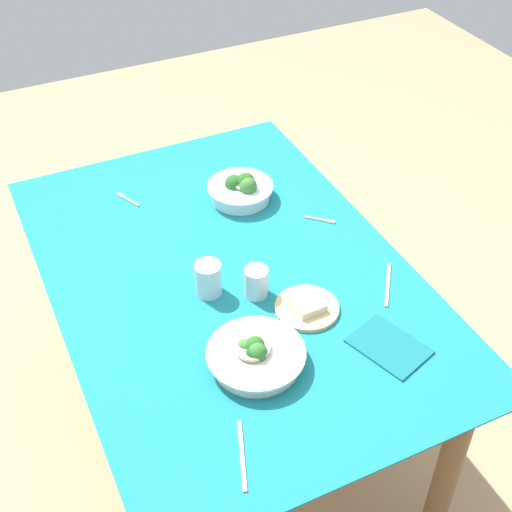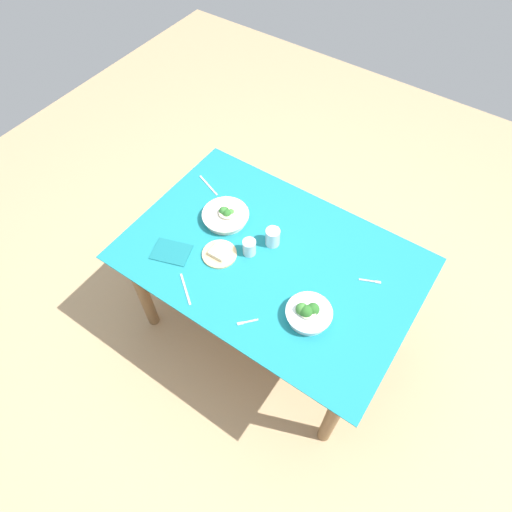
# 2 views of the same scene
# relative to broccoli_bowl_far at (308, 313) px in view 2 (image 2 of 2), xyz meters

# --- Properties ---
(ground_plane) EXTENTS (6.00, 6.00, 0.00)m
(ground_plane) POSITION_rel_broccoli_bowl_far_xyz_m (0.33, -0.19, -0.80)
(ground_plane) COLOR tan
(dining_table) EXTENTS (1.49, 1.01, 0.76)m
(dining_table) POSITION_rel_broccoli_bowl_far_xyz_m (0.33, -0.19, -0.15)
(dining_table) COLOR #197A84
(dining_table) RESTS_ON ground_plane
(broccoli_bowl_far) EXTENTS (0.22, 0.22, 0.10)m
(broccoli_bowl_far) POSITION_rel_broccoli_bowl_far_xyz_m (0.00, 0.00, 0.00)
(broccoli_bowl_far) COLOR white
(broccoli_bowl_far) RESTS_ON dining_table
(broccoli_bowl_near) EXTENTS (0.25, 0.25, 0.08)m
(broccoli_bowl_near) POSITION_rel_broccoli_bowl_far_xyz_m (0.67, -0.26, -0.01)
(broccoli_bowl_near) COLOR silver
(broccoli_bowl_near) RESTS_ON dining_table
(bread_side_plate) EXTENTS (0.18, 0.18, 0.04)m
(bread_side_plate) POSITION_rel_broccoli_bowl_far_xyz_m (0.56, -0.05, -0.03)
(bread_side_plate) COLOR #D6B27A
(bread_side_plate) RESTS_ON dining_table
(water_glass_center) EXTENTS (0.07, 0.07, 0.09)m
(water_glass_center) POSITION_rel_broccoli_bowl_far_xyz_m (0.44, -0.15, 0.01)
(water_glass_center) COLOR silver
(water_glass_center) RESTS_ON dining_table
(water_glass_side) EXTENTS (0.08, 0.08, 0.10)m
(water_glass_side) POSITION_rel_broccoli_bowl_far_xyz_m (0.37, -0.27, 0.01)
(water_glass_side) COLOR silver
(water_glass_side) RESTS_ON dining_table
(fork_by_far_bowl) EXTENTS (0.10, 0.05, 0.00)m
(fork_by_far_bowl) POSITION_rel_broccoli_bowl_far_xyz_m (-0.16, -0.35, -0.03)
(fork_by_far_bowl) COLOR #B7B7BC
(fork_by_far_bowl) RESTS_ON dining_table
(fork_by_near_bowl) EXTENTS (0.07, 0.08, 0.00)m
(fork_by_near_bowl) POSITION_rel_broccoli_bowl_far_xyz_m (0.22, 0.18, -0.03)
(fork_by_near_bowl) COLOR #B7B7BC
(fork_by_near_bowl) RESTS_ON dining_table
(table_knife_left) EXTENTS (0.15, 0.12, 0.00)m
(table_knife_left) POSITION_rel_broccoli_bowl_far_xyz_m (0.57, 0.21, -0.04)
(table_knife_left) COLOR #B7B7BC
(table_knife_left) RESTS_ON dining_table
(table_knife_right) EXTENTS (0.18, 0.07, 0.00)m
(table_knife_right) POSITION_rel_broccoli_bowl_far_xyz_m (0.91, -0.41, -0.04)
(table_knife_right) COLOR #B7B7BC
(table_knife_right) RESTS_ON dining_table
(napkin_folded_upper) EXTENTS (0.23, 0.19, 0.01)m
(napkin_folded_upper) POSITION_rel_broccoli_bowl_far_xyz_m (0.77, 0.08, -0.03)
(napkin_folded_upper) COLOR #156870
(napkin_folded_upper) RESTS_ON dining_table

